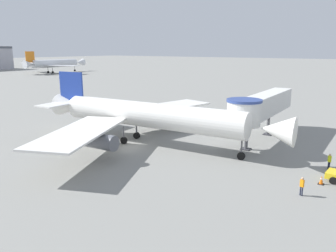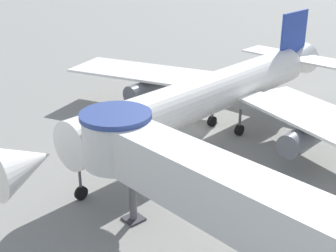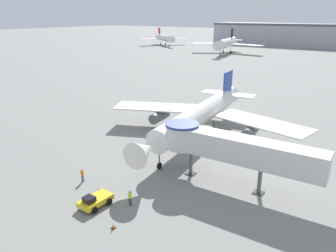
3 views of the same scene
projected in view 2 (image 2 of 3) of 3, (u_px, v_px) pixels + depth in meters
The scene contains 3 objects.
ground_plane at pixel (192, 129), 40.13m from camera, with size 800.00×800.00×0.00m, color gray.
main_airplane at pixel (211, 95), 37.01m from camera, with size 33.86×33.77×8.83m.
jet_bridge at pixel (190, 177), 22.70m from camera, with size 18.56×4.09×6.39m.
Camera 2 is at (26.38, -25.90, 15.75)m, focal length 50.00 mm.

